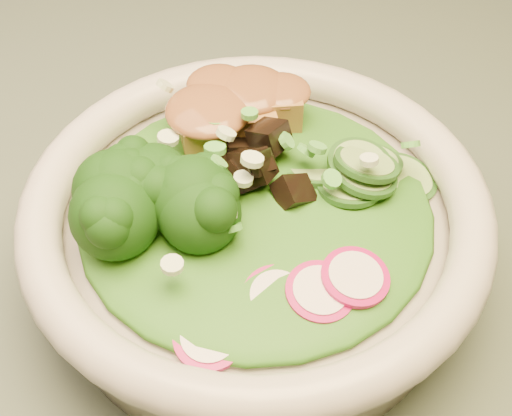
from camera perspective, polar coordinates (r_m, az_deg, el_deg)
name	(u,v)px	position (r m, az deg, el deg)	size (l,w,h in m)	color
dining_table	(149,304)	(0.63, -8.59, -7.60)	(1.20, 0.80, 0.75)	black
salad_bowl	(256,230)	(0.47, 0.00, -1.76)	(0.30, 0.30, 0.08)	beige
lettuce_bed	(256,207)	(0.45, 0.00, 0.09)	(0.23, 0.23, 0.03)	#2B5912
broccoli_florets	(145,213)	(0.43, -8.85, -0.41)	(0.09, 0.08, 0.05)	black
radish_slices	(298,292)	(0.40, 3.40, -6.75)	(0.12, 0.04, 0.02)	#AC0D55
cucumber_slices	(365,170)	(0.46, 8.75, 2.99)	(0.08, 0.08, 0.04)	#82B263
mushroom_heap	(250,174)	(0.45, -0.48, 2.70)	(0.08, 0.08, 0.04)	black
tofu_cubes	(230,120)	(0.49, -2.10, 7.04)	(0.10, 0.07, 0.04)	#A56A37
peanut_sauce	(229,104)	(0.48, -2.15, 8.35)	(0.08, 0.06, 0.02)	brown
scallion_garnish	(256,177)	(0.43, 0.00, 2.53)	(0.21, 0.21, 0.03)	#55B13E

